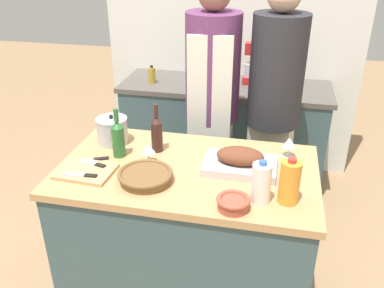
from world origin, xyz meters
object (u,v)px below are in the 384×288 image
object	(u,v)px
cutting_board	(86,171)
stand_mixer	(255,67)
wine_bottle_green	(118,138)
knife_paring	(82,175)
milk_jug	(261,183)
condiment_bottle_short	(279,80)
wine_glass_right	(289,143)
knife_chef	(90,160)
juice_jug	(290,182)
person_cook_guest	(274,104)
person_cook_aproned	(212,100)
wicker_basket	(145,176)
mixing_bowl	(233,203)
roasting_pan	(240,162)
knife_bread	(94,164)
wine_bottle_dark	(157,133)
stock_pot	(112,130)
condiment_bottle_extra	(152,75)
wine_glass_left	(148,149)
condiment_bottle_tall	(200,80)

from	to	relation	value
cutting_board	stand_mixer	world-z (taller)	stand_mixer
wine_bottle_green	knife_paring	distance (m)	0.30
milk_jug	condiment_bottle_short	distance (m)	1.63
wine_bottle_green	knife_paring	world-z (taller)	wine_bottle_green
stand_mixer	wine_glass_right	bearing A→B (deg)	-77.46
milk_jug	knife_chef	distance (m)	0.95
wine_glass_right	stand_mixer	size ratio (longest dim) A/B	0.34
juice_jug	wine_bottle_green	distance (m)	0.95
milk_jug	cutting_board	bearing A→B (deg)	175.70
milk_jug	condiment_bottle_short	bearing A→B (deg)	88.41
knife_paring	condiment_bottle_short	bearing A→B (deg)	60.22
knife_chef	condiment_bottle_short	distance (m)	1.74
juice_jug	person_cook_guest	bearing A→B (deg)	95.87
cutting_board	juice_jug	size ratio (longest dim) A/B	1.29
condiment_bottle_short	person_cook_aproned	size ratio (longest dim) A/B	0.10
wicker_basket	mixing_bowl	distance (m)	0.47
wicker_basket	knife_chef	world-z (taller)	wicker_basket
roasting_pan	wine_bottle_green	distance (m)	0.67
knife_chef	person_cook_guest	size ratio (longest dim) A/B	0.12
wine_glass_right	condiment_bottle_short	xyz separation A→B (m)	(-0.08, 1.17, -0.02)
wine_bottle_green	knife_bread	xyz separation A→B (m)	(-0.08, -0.15, -0.09)
mixing_bowl	wine_bottle_dark	world-z (taller)	wine_bottle_dark
person_cook_aproned	roasting_pan	bearing A→B (deg)	-73.52
juice_jug	wine_bottle_dark	distance (m)	0.81
roasting_pan	person_cook_guest	bearing A→B (deg)	79.35
stock_pot	condiment_bottle_extra	xyz separation A→B (m)	(-0.12, 1.16, -0.03)
milk_jug	wicker_basket	bearing A→B (deg)	174.43
wine_bottle_green	wine_glass_right	bearing A→B (deg)	11.48
condiment_bottle_short	cutting_board	bearing A→B (deg)	-120.82
wine_glass_left	knife_paring	size ratio (longest dim) A/B	0.68
juice_jug	wine_glass_left	bearing A→B (deg)	163.76
knife_bread	condiment_bottle_tall	xyz separation A→B (m)	(0.29, 1.38, 0.04)
condiment_bottle_short	knife_paring	bearing A→B (deg)	-119.78
knife_paring	condiment_bottle_tall	xyz separation A→B (m)	(0.30, 1.50, 0.04)
wicker_basket	wine_bottle_dark	size ratio (longest dim) A/B	0.97
wine_glass_right	knife_bread	bearing A→B (deg)	-161.49
stock_pot	wine_glass_left	size ratio (longest dim) A/B	1.60
wicker_basket	person_cook_aproned	size ratio (longest dim) A/B	0.15
roasting_pan	wicker_basket	bearing A→B (deg)	-154.38
wine_bottle_green	juice_jug	bearing A→B (deg)	-15.48
wine_glass_left	condiment_bottle_short	bearing A→B (deg)	64.93
knife_paring	person_cook_guest	distance (m)	1.36
condiment_bottle_extra	roasting_pan	bearing A→B (deg)	-56.17
wine_bottle_dark	condiment_bottle_short	world-z (taller)	wine_bottle_dark
wine_bottle_green	condiment_bottle_short	size ratio (longest dim) A/B	1.57
wicker_basket	person_cook_aproned	world-z (taller)	person_cook_aproned
knife_bread	condiment_bottle_extra	xyz separation A→B (m)	(-0.13, 1.45, 0.03)
wine_bottle_green	knife_bread	size ratio (longest dim) A/B	1.81
stock_pot	wine_bottle_dark	size ratio (longest dim) A/B	0.65
wine_bottle_dark	condiment_bottle_tall	bearing A→B (deg)	88.96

